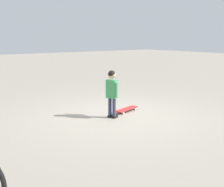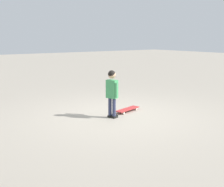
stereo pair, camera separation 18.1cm
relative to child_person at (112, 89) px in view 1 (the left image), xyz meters
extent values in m
plane|color=#9E9384|center=(-0.08, 0.23, -0.66)|extent=(50.00, 50.00, 0.00)
cylinder|color=#2D3351|center=(-0.05, -0.02, -0.42)|extent=(0.08, 0.08, 0.42)
cube|color=black|center=(-0.06, 0.01, -0.63)|extent=(0.13, 0.17, 0.05)
cylinder|color=#2D3351|center=(0.05, 0.02, -0.42)|extent=(0.08, 0.08, 0.42)
cube|color=black|center=(0.04, 0.05, -0.63)|extent=(0.13, 0.17, 0.05)
cube|color=#3F9959|center=(0.00, 0.00, -0.01)|extent=(0.27, 0.21, 0.40)
cylinder|color=#3F9959|center=(-0.18, 0.04, -0.01)|extent=(0.06, 0.06, 0.32)
cylinder|color=#3F9959|center=(0.17, -0.01, -0.01)|extent=(0.06, 0.06, 0.32)
sphere|color=tan|center=(0.00, 0.00, 0.31)|extent=(0.17, 0.17, 0.17)
sphere|color=black|center=(0.00, -0.01, 0.32)|extent=(0.16, 0.16, 0.16)
cube|color=#B22D2D|center=(-0.22, 0.61, -0.59)|extent=(0.37, 0.75, 0.02)
cube|color=#B7B7BC|center=(-0.28, 0.86, -0.61)|extent=(0.11, 0.06, 0.02)
cube|color=#B7B7BC|center=(-0.15, 0.37, -0.61)|extent=(0.11, 0.06, 0.02)
cylinder|color=beige|center=(-0.35, 0.84, -0.63)|extent=(0.04, 0.06, 0.06)
cylinder|color=beige|center=(-0.21, 0.88, -0.63)|extent=(0.04, 0.06, 0.06)
cylinder|color=beige|center=(-0.22, 0.35, -0.63)|extent=(0.04, 0.06, 0.06)
cylinder|color=beige|center=(-0.08, 0.39, -0.63)|extent=(0.04, 0.06, 0.06)
camera|label=1|loc=(5.00, -3.79, 1.12)|focal=46.87mm
camera|label=2|loc=(5.11, -3.65, 1.12)|focal=46.87mm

